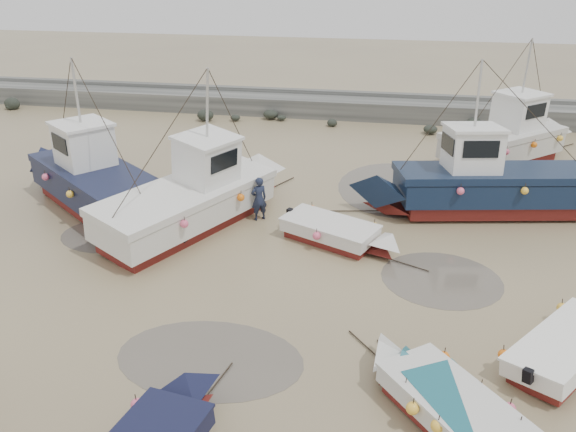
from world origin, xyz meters
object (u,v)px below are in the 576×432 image
at_px(cabin_boat_2, 480,183).
at_px(cabin_boat_0, 93,179).
at_px(dinghy_2, 456,409).
at_px(dinghy_5, 338,231).
at_px(cabin_boat_3, 510,138).
at_px(cabin_boat_1, 197,194).
at_px(dinghy_4, 150,218).
at_px(person, 259,219).
at_px(dinghy_6, 448,402).

bearing_deg(cabin_boat_2, cabin_boat_0, 87.74).
bearing_deg(dinghy_2, dinghy_5, 79.65).
distance_m(dinghy_2, cabin_boat_3, 19.61).
xyz_separation_m(cabin_boat_1, cabin_boat_3, (13.40, 9.94, 0.04)).
height_order(dinghy_4, person, dinghy_4).
height_order(dinghy_4, dinghy_6, same).
bearing_deg(person, dinghy_6, 88.64).
height_order(cabin_boat_3, person, cabin_boat_3).
relative_size(dinghy_5, cabin_boat_0, 0.58).
bearing_deg(cabin_boat_1, dinghy_6, -17.84).
bearing_deg(dinghy_5, cabin_boat_0, -73.48).
distance_m(dinghy_4, cabin_boat_0, 3.70).
height_order(dinghy_2, dinghy_5, same).
distance_m(dinghy_6, cabin_boat_2, 12.48).
bearing_deg(cabin_boat_3, cabin_boat_0, -105.36).
height_order(dinghy_6, cabin_boat_1, cabin_boat_1).
relative_size(cabin_boat_3, person, 4.40).
distance_m(dinghy_4, cabin_boat_3, 18.60).
bearing_deg(dinghy_2, person, 91.57).
height_order(dinghy_4, cabin_boat_0, cabin_boat_0).
xyz_separation_m(dinghy_2, cabin_boat_2, (1.88, 12.48, 0.75)).
xyz_separation_m(dinghy_5, cabin_boat_0, (-10.56, 1.47, 0.76)).
bearing_deg(person, cabin_boat_0, -34.98).
bearing_deg(person, cabin_boat_3, -176.57).
xyz_separation_m(dinghy_4, dinghy_5, (7.36, 0.22, -0.00)).
height_order(cabin_boat_2, person, cabin_boat_2).
bearing_deg(cabin_boat_1, person, 47.66).
xyz_separation_m(dinghy_4, cabin_boat_0, (-3.20, 1.69, 0.76)).
distance_m(cabin_boat_0, cabin_boat_3, 20.45).
relative_size(cabin_boat_0, cabin_boat_1, 0.95).
relative_size(dinghy_4, cabin_boat_2, 0.51).
bearing_deg(dinghy_6, cabin_boat_0, 104.64).
bearing_deg(person, cabin_boat_1, -15.16).
height_order(dinghy_6, cabin_boat_2, cabin_boat_2).
distance_m(cabin_boat_1, cabin_boat_2, 11.59).
distance_m(dinghy_6, cabin_boat_3, 19.46).
bearing_deg(cabin_boat_2, cabin_boat_1, 95.20).
bearing_deg(dinghy_4, dinghy_6, -111.20).
distance_m(dinghy_2, cabin_boat_1, 13.07).
bearing_deg(cabin_boat_0, cabin_boat_2, -43.90).
bearing_deg(cabin_boat_0, dinghy_6, -87.86).
distance_m(dinghy_5, cabin_boat_0, 10.69).
relative_size(dinghy_5, cabin_boat_1, 0.55).
height_order(cabin_boat_1, cabin_boat_3, same).
distance_m(dinghy_6, person, 11.99).
xyz_separation_m(dinghy_6, cabin_boat_3, (4.33, 18.96, 0.81)).
bearing_deg(dinghy_5, person, -90.38).
distance_m(dinghy_2, cabin_boat_0, 17.30).
bearing_deg(cabin_boat_3, dinghy_5, -77.95).
distance_m(dinghy_5, dinghy_6, 8.97).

